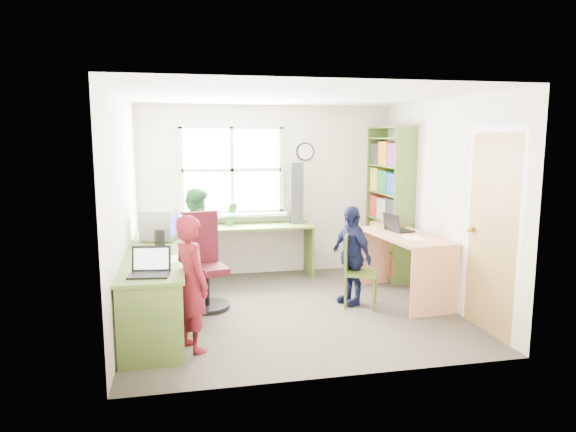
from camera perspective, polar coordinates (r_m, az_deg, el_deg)
The scene contains 19 objects.
room at distance 5.79m, azimuth 0.42°, elevation 1.41°, with size 3.64×3.44×2.44m.
l_desk at distance 5.44m, azimuth -12.52°, elevation -7.48°, with size 2.38×2.95×0.75m.
right_desk at distance 6.39m, azimuth 12.84°, elevation -3.94°, with size 0.76×1.43×0.79m.
bookshelf at distance 7.35m, azimuth 11.18°, elevation 1.12°, with size 0.30×1.02×2.10m.
swivel_chair at distance 6.03m, azimuth -9.25°, elevation -5.61°, with size 0.63×0.63×1.10m.
wooden_chair at distance 6.03m, azimuth 7.52°, elevation -5.66°, with size 0.49×0.49×0.86m.
crt_monitor at distance 6.24m, azimuth -14.13°, elevation -0.92°, with size 0.45×0.43×0.37m.
laptop_left at distance 4.74m, azimuth -15.07°, elevation -5.61°, with size 0.38×0.33×0.24m.
laptop_right at distance 6.53m, azimuth 11.96°, elevation -1.22°, with size 0.33×0.38×0.22m.
speaker_a at distance 5.91m, azimuth -14.08°, elevation -2.38°, with size 0.12×0.12×0.18m.
speaker_b at distance 6.41m, azimuth -14.43°, elevation -1.56°, with size 0.09×0.09×0.18m.
cd_tower at distance 7.21m, azimuth 0.93°, elevation 2.57°, with size 0.18×0.16×0.86m.
game_box at distance 6.82m, azimuth 11.03°, elevation -0.94°, with size 0.37×0.37×0.06m.
paper_a at distance 5.28m, azimuth -13.41°, elevation -4.70°, with size 0.25×0.34×0.00m.
paper_b at distance 6.16m, azimuth 13.73°, elevation -2.36°, with size 0.28×0.34×0.00m.
potted_plant at distance 7.08m, azimuth -6.34°, elevation 0.20°, with size 0.18×0.14×0.32m, color #2C6F36.
person_red at distance 4.82m, azimuth -10.67°, elevation -7.35°, with size 0.46×0.30×1.27m, color maroon.
person_green at distance 6.66m, azimuth -9.85°, elevation -2.60°, with size 0.64×0.50×1.32m, color #2C6E3A.
person_navy at distance 6.08m, azimuth 7.03°, elevation -4.35°, with size 0.69×0.29×1.17m, color #121738.
Camera 1 is at (-1.20, -5.51, 1.96)m, focal length 32.00 mm.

